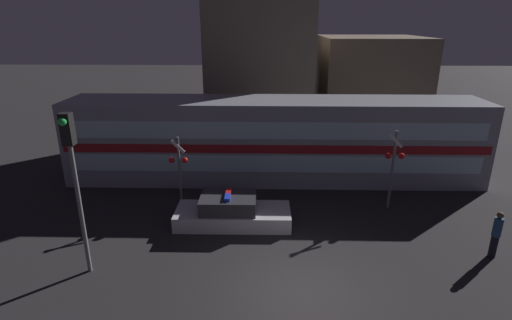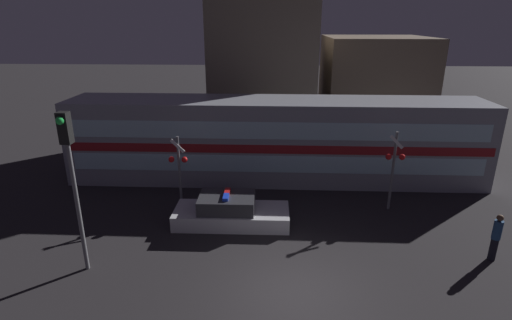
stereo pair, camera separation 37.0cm
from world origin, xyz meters
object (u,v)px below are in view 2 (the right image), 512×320
Objects in this scene: police_car at (230,212)px; pedestrian at (496,237)px; traffic_light_corner at (70,163)px; train at (275,140)px; crossing_signal_near at (394,164)px.

pedestrian is (8.76, -2.05, 0.37)m from police_car.
traffic_light_corner is (-4.17, -3.18, 3.08)m from police_car.
police_car is (-1.68, -4.75, -1.48)m from train.
crossing_signal_near reaches higher than pedestrian.
train is 3.88× the size of traffic_light_corner.
train is 4.46× the size of police_car.
pedestrian is at bearing -56.29° from crossing_signal_near.
pedestrian is at bearing -13.70° from police_car.
police_car is 6.73m from crossing_signal_near.
police_car is 2.69× the size of pedestrian.
traffic_light_corner is (-10.56, -4.67, 1.58)m from crossing_signal_near.
crossing_signal_near is at bearing 123.71° from pedestrian.
police_car is at bearing -109.49° from train.
train is 5.25m from police_car.
pedestrian is (7.08, -6.81, -1.11)m from train.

